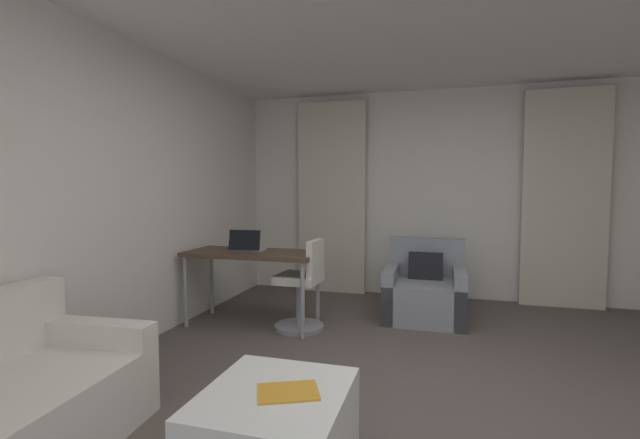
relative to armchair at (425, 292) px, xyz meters
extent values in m
plane|color=#564C47|center=(0.13, -2.05, -0.27)|extent=(12.00, 12.00, 0.00)
cube|color=silver|center=(0.13, 0.98, 1.03)|extent=(5.12, 0.06, 2.60)
cube|color=silver|center=(-2.40, -2.05, 1.03)|extent=(0.06, 6.12, 2.60)
cube|color=beige|center=(-1.24, 0.85, 0.98)|extent=(0.90, 0.06, 2.50)
cube|color=beige|center=(1.51, 0.85, 0.98)|extent=(0.90, 0.06, 2.50)
cube|color=silver|center=(-1.91, -2.53, 0.01)|extent=(0.83, 0.22, 0.55)
cube|color=gray|center=(0.00, -0.04, -0.07)|extent=(0.81, 0.85, 0.40)
cube|color=gray|center=(0.00, 0.31, 0.34)|extent=(0.81, 0.14, 0.42)
cube|color=gray|center=(0.35, -0.04, 0.00)|extent=(0.12, 0.85, 0.54)
cube|color=gray|center=(-0.35, -0.04, 0.00)|extent=(0.12, 0.85, 0.54)
cube|color=black|center=(0.00, 0.09, 0.23)|extent=(0.36, 0.20, 0.37)
cube|color=#4C3828|center=(-1.65, -0.74, 0.45)|extent=(1.31, 0.60, 0.04)
cylinder|color=#99999E|center=(-2.26, -0.49, 0.08)|extent=(0.04, 0.04, 0.70)
cylinder|color=#99999E|center=(-1.04, -0.49, 0.08)|extent=(0.04, 0.04, 0.70)
cylinder|color=#99999E|center=(-2.26, -0.99, 0.08)|extent=(0.04, 0.04, 0.70)
cylinder|color=#99999E|center=(-1.04, -0.99, 0.08)|extent=(0.04, 0.04, 0.70)
cylinder|color=gray|center=(-1.16, -0.74, -0.04)|extent=(0.06, 0.06, 0.46)
cylinder|color=gray|center=(-1.16, -0.74, -0.25)|extent=(0.48, 0.48, 0.04)
cube|color=silver|center=(-1.16, -0.74, 0.23)|extent=(0.42, 0.42, 0.08)
cube|color=silver|center=(-0.99, -0.74, 0.44)|extent=(0.08, 0.36, 0.34)
cube|color=#ADADB2|center=(-1.72, -0.68, 0.48)|extent=(0.34, 0.24, 0.02)
cube|color=black|center=(-1.71, -0.79, 0.59)|extent=(0.32, 0.08, 0.20)
cube|color=white|center=(-0.58, -2.81, -0.06)|extent=(0.67, 0.74, 0.41)
cube|color=orange|center=(-0.51, -2.81, 0.15)|extent=(0.34, 0.30, 0.01)
camera|label=1|loc=(0.16, -4.63, 1.09)|focal=24.10mm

